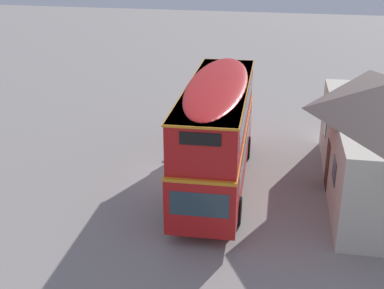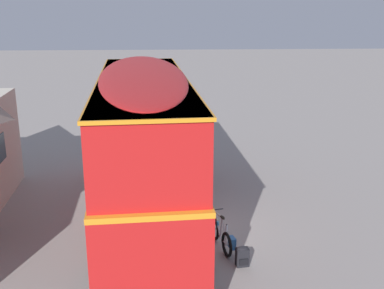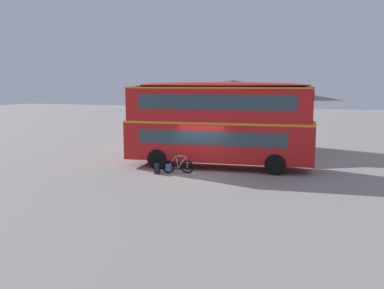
{
  "view_description": "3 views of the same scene",
  "coord_description": "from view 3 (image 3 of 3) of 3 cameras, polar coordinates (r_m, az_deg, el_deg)",
  "views": [
    {
      "loc": [
        20.42,
        4.95,
        9.98
      ],
      "look_at": [
        -0.47,
        0.14,
        1.36
      ],
      "focal_mm": 46.89,
      "sensor_mm": 36.0,
      "label": 1
    },
    {
      "loc": [
        -12.8,
        0.8,
        6.53
      ],
      "look_at": [
        1.11,
        0.04,
        2.38
      ],
      "focal_mm": 43.94,
      "sensor_mm": 36.0,
      "label": 2
    },
    {
      "loc": [
        6.76,
        -21.92,
        4.78
      ],
      "look_at": [
        -0.53,
        0.19,
        1.44
      ],
      "focal_mm": 40.81,
      "sensor_mm": 36.0,
      "label": 3
    }
  ],
  "objects": [
    {
      "name": "ground_plane",
      "position": [
        23.43,
        1.08,
        -3.62
      ],
      "size": [
        120.0,
        120.0,
        0.0
      ],
      "primitive_type": "plane",
      "color": "gray"
    },
    {
      "name": "water_bottle_clear_plastic",
      "position": [
        22.57,
        0.17,
        -3.81
      ],
      "size": [
        0.08,
        0.08,
        0.22
      ],
      "color": "silver",
      "rests_on": "ground"
    },
    {
      "name": "touring_bicycle",
      "position": [
        23.08,
        -2.01,
        -2.87
      ],
      "size": [
        1.65,
        0.7,
        1.01
      ],
      "color": "black",
      "rests_on": "ground"
    },
    {
      "name": "pub_building",
      "position": [
        31.57,
        5.16,
        4.03
      ],
      "size": [
        11.07,
        5.93,
        4.94
      ],
      "color": "beige",
      "rests_on": "ground"
    },
    {
      "name": "double_decker_bus",
      "position": [
        24.29,
        3.54,
        3.09
      ],
      "size": [
        10.54,
        3.21,
        4.79
      ],
      "color": "black",
      "rests_on": "ground"
    },
    {
      "name": "backpack_on_ground",
      "position": [
        23.05,
        -4.59,
        -3.13
      ],
      "size": [
        0.32,
        0.36,
        0.54
      ],
      "color": "black",
      "rests_on": "ground"
    }
  ]
}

